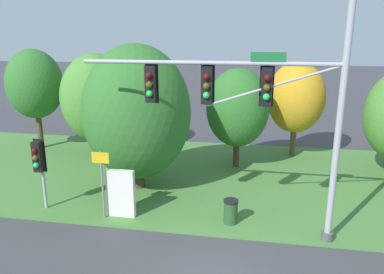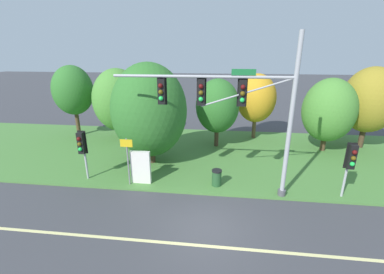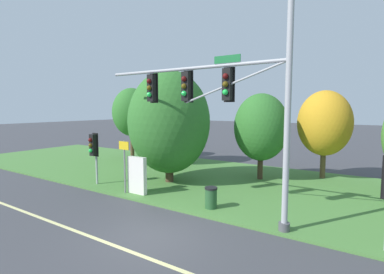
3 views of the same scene
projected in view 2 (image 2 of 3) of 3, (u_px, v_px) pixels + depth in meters
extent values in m
plane|color=#3D3D42|center=(205.00, 226.00, 11.15)|extent=(160.00, 160.00, 0.00)
cube|color=beige|center=(203.00, 246.00, 10.02)|extent=(36.00, 0.16, 0.01)
cube|color=#477A38|center=(213.00, 154.00, 18.90)|extent=(48.00, 11.50, 0.10)
cylinder|color=#9EA0A5|center=(291.00, 121.00, 12.10)|extent=(0.22, 0.22, 8.00)
cylinder|color=#4C4C51|center=(282.00, 192.00, 13.32)|extent=(0.40, 0.40, 0.30)
cylinder|color=#9EA0A5|center=(201.00, 77.00, 11.94)|extent=(8.51, 0.14, 0.14)
cylinder|color=#9EA0A5|center=(247.00, 92.00, 11.92)|extent=(4.28, 0.08, 1.48)
cube|color=black|center=(242.00, 93.00, 11.95)|extent=(0.34, 0.28, 1.22)
cube|color=black|center=(242.00, 92.00, 12.11)|extent=(0.46, 0.04, 1.34)
sphere|color=#4C0C0C|center=(243.00, 87.00, 11.69)|extent=(0.22, 0.22, 0.22)
sphere|color=#51420C|center=(243.00, 94.00, 11.79)|extent=(0.22, 0.22, 0.22)
sphere|color=green|center=(242.00, 100.00, 11.88)|extent=(0.22, 0.22, 0.22)
cube|color=black|center=(201.00, 92.00, 12.17)|extent=(0.34, 0.28, 1.22)
cube|color=black|center=(202.00, 92.00, 12.32)|extent=(0.46, 0.04, 1.34)
sphere|color=#4C0C0C|center=(201.00, 86.00, 11.91)|extent=(0.22, 0.22, 0.22)
sphere|color=#51420C|center=(201.00, 93.00, 12.00)|extent=(0.22, 0.22, 0.22)
sphere|color=green|center=(201.00, 99.00, 12.10)|extent=(0.22, 0.22, 0.22)
cube|color=black|center=(162.00, 92.00, 12.39)|extent=(0.34, 0.28, 1.22)
cube|color=black|center=(162.00, 91.00, 12.54)|extent=(0.46, 0.04, 1.34)
sphere|color=#4C0C0C|center=(160.00, 86.00, 12.13)|extent=(0.22, 0.22, 0.22)
sphere|color=#51420C|center=(161.00, 92.00, 12.22)|extent=(0.22, 0.22, 0.22)
sphere|color=green|center=(161.00, 98.00, 12.32)|extent=(0.22, 0.22, 0.22)
cube|color=#196B33|center=(244.00, 72.00, 11.60)|extent=(1.10, 0.04, 0.28)
cylinder|color=#9EA0A5|center=(346.00, 171.00, 12.81)|extent=(0.12, 0.12, 2.85)
cube|color=black|center=(352.00, 157.00, 12.35)|extent=(0.34, 0.28, 1.22)
cube|color=black|center=(350.00, 156.00, 12.50)|extent=(0.46, 0.04, 1.34)
sphere|color=#4C0C0C|center=(355.00, 152.00, 12.08)|extent=(0.22, 0.22, 0.22)
sphere|color=#51420C|center=(353.00, 158.00, 12.18)|extent=(0.22, 0.22, 0.22)
sphere|color=green|center=(352.00, 164.00, 12.28)|extent=(0.22, 0.22, 0.22)
cylinder|color=#9EA0A5|center=(85.00, 156.00, 14.68)|extent=(0.12, 0.12, 2.84)
cube|color=black|center=(81.00, 143.00, 14.22)|extent=(0.34, 0.28, 1.22)
cube|color=black|center=(83.00, 142.00, 14.37)|extent=(0.46, 0.04, 1.34)
sphere|color=#4C0C0C|center=(79.00, 139.00, 13.96)|extent=(0.22, 0.22, 0.22)
sphere|color=#51420C|center=(79.00, 144.00, 14.05)|extent=(0.22, 0.22, 0.22)
sphere|color=green|center=(80.00, 149.00, 14.15)|extent=(0.22, 0.22, 0.22)
cylinder|color=slate|center=(128.00, 162.00, 14.04)|extent=(0.08, 0.08, 2.72)
cube|color=gold|center=(126.00, 143.00, 13.66)|extent=(0.67, 0.03, 0.42)
cylinder|color=#4C3823|center=(77.00, 118.00, 22.42)|extent=(0.33, 0.33, 3.07)
ellipsoid|color=#2D6B28|center=(73.00, 90.00, 21.64)|extent=(3.32, 3.32, 4.15)
cylinder|color=#4C3823|center=(120.00, 126.00, 21.76)|extent=(0.41, 0.41, 2.19)
ellipsoid|color=#478433|center=(118.00, 100.00, 21.06)|extent=(4.08, 4.08, 5.10)
cylinder|color=#423021|center=(151.00, 146.00, 17.03)|extent=(0.48, 0.48, 2.23)
ellipsoid|color=#2D6B28|center=(149.00, 111.00, 16.26)|extent=(4.78, 4.78, 5.98)
cylinder|color=#423021|center=(217.00, 132.00, 19.95)|extent=(0.33, 0.33, 2.30)
ellipsoid|color=#2D6B28|center=(217.00, 106.00, 19.30)|extent=(3.26, 3.26, 4.08)
cylinder|color=brown|center=(254.00, 123.00, 21.88)|extent=(0.32, 0.32, 2.54)
ellipsoid|color=#C68C1E|center=(256.00, 98.00, 21.19)|extent=(3.22, 3.22, 4.02)
cylinder|color=#4C3823|center=(324.00, 137.00, 19.10)|extent=(0.37, 0.37, 2.08)
ellipsoid|color=#478433|center=(329.00, 110.00, 18.44)|extent=(3.67, 3.67, 4.58)
cylinder|color=#423021|center=(363.00, 131.00, 19.64)|extent=(0.39, 0.39, 2.63)
ellipsoid|color=olive|center=(370.00, 100.00, 18.88)|extent=(3.86, 3.86, 4.83)
cube|color=silver|center=(141.00, 167.00, 14.35)|extent=(1.10, 0.24, 1.90)
cube|color=#4C4C51|center=(135.00, 181.00, 14.68)|extent=(0.10, 0.20, 0.10)
cube|color=#4C4C51|center=(149.00, 182.00, 14.59)|extent=(0.10, 0.20, 0.10)
cylinder|color=#234C28|center=(217.00, 178.00, 14.21)|extent=(0.52, 0.52, 0.85)
cylinder|color=black|center=(217.00, 171.00, 14.06)|extent=(0.56, 0.56, 0.08)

